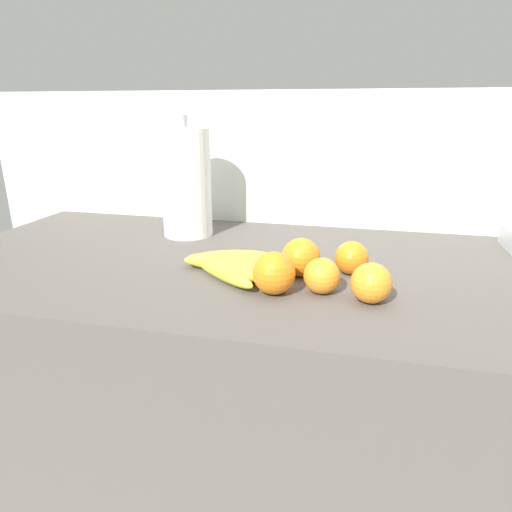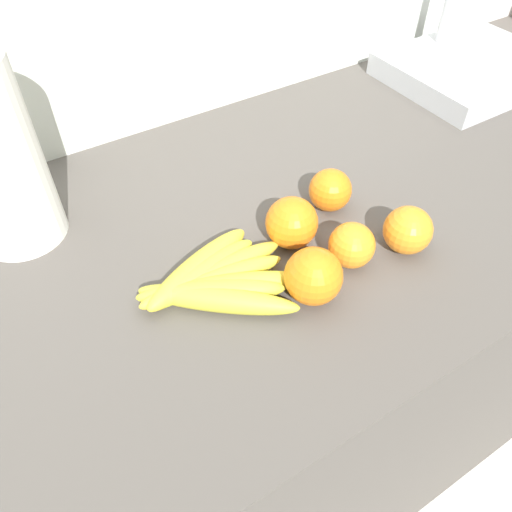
# 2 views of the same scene
# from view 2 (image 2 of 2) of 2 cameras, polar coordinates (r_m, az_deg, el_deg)

# --- Properties ---
(ground_plane) EXTENTS (6.00, 6.00, 0.00)m
(ground_plane) POSITION_cam_2_polar(r_m,az_deg,el_deg) (1.60, 5.02, -20.07)
(ground_plane) COLOR beige
(counter) EXTENTS (1.88, 0.66, 0.95)m
(counter) POSITION_cam_2_polar(r_m,az_deg,el_deg) (1.18, 6.49, -10.83)
(counter) COLOR #514C47
(counter) RESTS_ON ground
(wall_back) EXTENTS (2.28, 0.06, 1.30)m
(wall_back) POSITION_cam_2_polar(r_m,az_deg,el_deg) (1.24, -2.79, 5.57)
(wall_back) COLOR silver
(wall_back) RESTS_ON ground
(banana_bunch) EXTENTS (0.22, 0.19, 0.04)m
(banana_bunch) POSITION_cam_2_polar(r_m,az_deg,el_deg) (0.66, -5.12, -2.90)
(banana_bunch) COLOR gold
(banana_bunch) RESTS_ON counter
(orange_back_right) EXTENTS (0.06, 0.06, 0.06)m
(orange_back_right) POSITION_cam_2_polar(r_m,az_deg,el_deg) (0.70, 10.77, 1.20)
(orange_back_right) COLOR orange
(orange_back_right) RESTS_ON counter
(orange_right) EXTENTS (0.07, 0.07, 0.07)m
(orange_right) POSITION_cam_2_polar(r_m,az_deg,el_deg) (0.73, 16.80, 2.83)
(orange_right) COLOR orange
(orange_right) RESTS_ON counter
(orange_front) EXTENTS (0.07, 0.07, 0.07)m
(orange_front) POSITION_cam_2_polar(r_m,az_deg,el_deg) (0.78, 8.39, 7.39)
(orange_front) COLOR orange
(orange_front) RESTS_ON counter
(orange_far_right) EXTENTS (0.08, 0.08, 0.08)m
(orange_far_right) POSITION_cam_2_polar(r_m,az_deg,el_deg) (0.64, 6.51, -2.29)
(orange_far_right) COLOR orange
(orange_far_right) RESTS_ON counter
(orange_center) EXTENTS (0.07, 0.07, 0.07)m
(orange_center) POSITION_cam_2_polar(r_m,az_deg,el_deg) (0.71, 4.05, 3.77)
(orange_center) COLOR orange
(orange_center) RESTS_ON counter
(sink_basin) EXTENTS (0.33, 0.27, 0.23)m
(sink_basin) POSITION_cam_2_polar(r_m,az_deg,el_deg) (1.22, 23.07, 19.12)
(sink_basin) COLOR #B7BABF
(sink_basin) RESTS_ON counter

